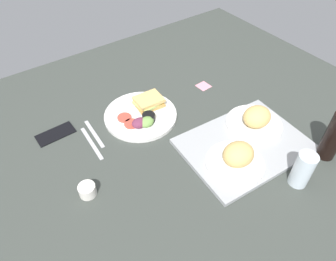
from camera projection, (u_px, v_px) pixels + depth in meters
ground_plane at (168, 134)px, 121.68cm from camera, size 190.00×150.00×3.00cm
serving_tray at (244, 145)px, 114.31cm from camera, size 47.09×35.92×1.60cm
bread_plate_near at (256, 120)px, 118.22cm from camera, size 21.73×21.73×9.05cm
bread_plate_far at (237, 158)px, 104.42cm from camera, size 20.27×20.27×9.05cm
plate_with_salad at (142, 114)px, 125.52cm from camera, size 29.64×29.64×5.40cm
drinking_glass at (303, 170)px, 98.78cm from camera, size 6.21×6.21×13.24cm
soda_bottle at (334, 137)px, 105.33cm from camera, size 6.40×6.40×18.97cm
espresso_cup at (87, 190)px, 98.67cm from camera, size 5.60×5.60×4.00cm
fork at (94, 134)px, 119.39cm from camera, size 2.19×17.05×0.50cm
knife at (92, 143)px, 115.83cm from camera, size 2.24×19.04×0.50cm
cell_phone at (55, 134)px, 119.17cm from camera, size 14.60×7.61×0.80cm
sticky_note at (203, 86)px, 141.70cm from camera, size 5.95×5.95×0.12cm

